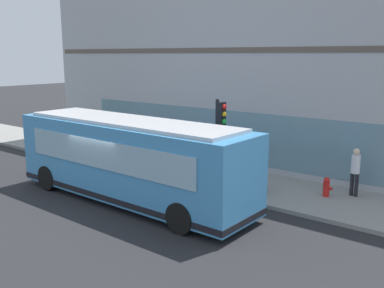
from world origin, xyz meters
TOP-DOWN VIEW (x-y plane):
  - ground at (0.00, 0.00)m, footprint 120.00×120.00m
  - sidewalk_curb at (4.51, 0.00)m, footprint 3.83×40.00m
  - building_corner at (10.56, 0.00)m, footprint 8.33×23.22m
  - city_bus_nearside at (0.27, -0.56)m, footprint 2.72×10.08m
  - traffic_light_near_corner at (3.24, -2.51)m, footprint 0.32×0.49m
  - fire_hydrant at (4.82, -6.29)m, footprint 0.35×0.35m
  - pedestrian_near_building_entrance at (5.49, -7.09)m, footprint 0.32×0.32m
  - pedestrian_walking_along_curb at (3.97, 1.25)m, footprint 0.32×0.32m
  - pedestrian_near_hydrant at (5.49, 8.23)m, footprint 0.32×0.32m
  - newspaper_vending_box at (3.72, -4.02)m, footprint 0.44×0.42m

SIDE VIEW (x-z plane):
  - ground at x=0.00m, z-range 0.00..0.00m
  - sidewalk_curb at x=4.51m, z-range 0.00..0.15m
  - fire_hydrant at x=4.82m, z-range 0.14..0.88m
  - newspaper_vending_box at x=3.72m, z-range 0.15..1.05m
  - pedestrian_walking_along_curb at x=3.97m, z-range 0.26..1.81m
  - pedestrian_near_hydrant at x=5.49m, z-range 0.27..1.89m
  - pedestrian_near_building_entrance at x=5.49m, z-range 0.30..2.13m
  - city_bus_nearside at x=0.27m, z-range 0.02..3.09m
  - traffic_light_near_corner at x=3.24m, z-range 0.85..4.37m
  - building_corner at x=10.56m, z-range -0.01..10.09m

